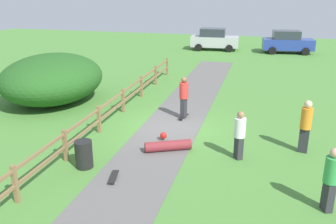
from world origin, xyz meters
The scene contains 13 objects.
ground_plane centered at (0.00, 0.00, 0.00)m, with size 60.00×60.00×0.00m, color #4C8438.
asphalt_path centered at (0.00, 0.00, 0.01)m, with size 2.40×28.00×0.02m, color #605E5B.
wooden_fence centered at (-2.60, 0.00, 0.67)m, with size 0.12×18.12×1.10m.
bush_large centered at (-6.55, 1.90, 1.19)m, with size 4.70×5.65×2.39m, color #23561E.
trash_bin centered at (-1.80, -4.12, 0.45)m, with size 0.56×0.56×0.90m, color black.
skater_riding centered at (0.27, 1.14, 1.06)m, with size 0.44×0.82×1.85m.
skater_fallen centered at (0.45, -2.20, 0.20)m, with size 1.64×1.50×0.36m.
skateboard_loose centered at (-0.59, -4.62, 0.09)m, with size 0.37×0.82×0.08m.
bystander_green centered at (5.38, -4.67, 0.97)m, with size 0.49×0.49×1.76m.
bystander_orange centered at (5.06, -1.11, 1.06)m, with size 0.44×0.44×1.89m.
bystander_white centered at (2.92, -2.21, 0.92)m, with size 0.52×0.52×1.68m.
parked_car_silver centered at (-1.04, 19.51, 0.96)m, with size 4.29×2.18×1.92m.
parked_car_blue centered at (5.27, 19.51, 0.96)m, with size 4.36×2.35×1.92m.
Camera 1 is at (3.51, -13.60, 5.53)m, focal length 39.06 mm.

